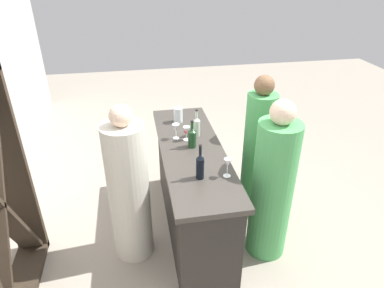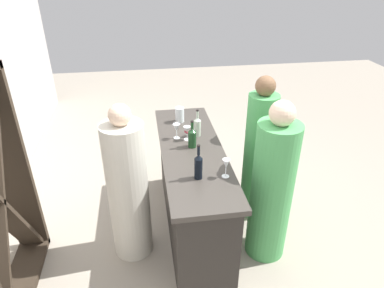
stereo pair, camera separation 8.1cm
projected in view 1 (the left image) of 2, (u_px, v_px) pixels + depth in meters
The scene contains 12 objects.
ground_plane at pixel (192, 225), 3.82m from camera, with size 12.00×12.00×0.00m, color #9E9384.
bar_counter at pixel (192, 189), 3.58m from camera, with size 1.97×0.60×0.99m.
wine_bottle_leftmost_near_black at pixel (200, 166), 2.85m from camera, with size 0.07×0.07×0.32m.
wine_bottle_second_left_olive_green at pixel (192, 137), 3.33m from camera, with size 0.08×0.08×0.28m.
wine_bottle_center_clear_pale at pixel (197, 126), 3.53m from camera, with size 0.07×0.07×0.29m.
wine_glass_near_left at pixel (228, 164), 2.87m from camera, with size 0.07×0.07×0.17m.
wine_glass_near_center at pixel (187, 131), 3.46m from camera, with size 0.07×0.07×0.15m.
wine_glass_near_right at pixel (176, 128), 3.48m from camera, with size 0.07×0.07×0.16m.
water_pitcher at pixel (178, 115), 3.84m from camera, with size 0.10×0.10×0.17m.
person_left_guest at pixel (257, 153), 3.69m from camera, with size 0.40×0.40×1.63m.
person_center_guest at pixel (272, 188), 3.18m from camera, with size 0.44×0.44×1.62m.
person_right_guest at pixel (129, 191), 3.17m from camera, with size 0.39×0.39×1.59m.
Camera 1 is at (-2.86, 0.52, 2.64)m, focal length 32.19 mm.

